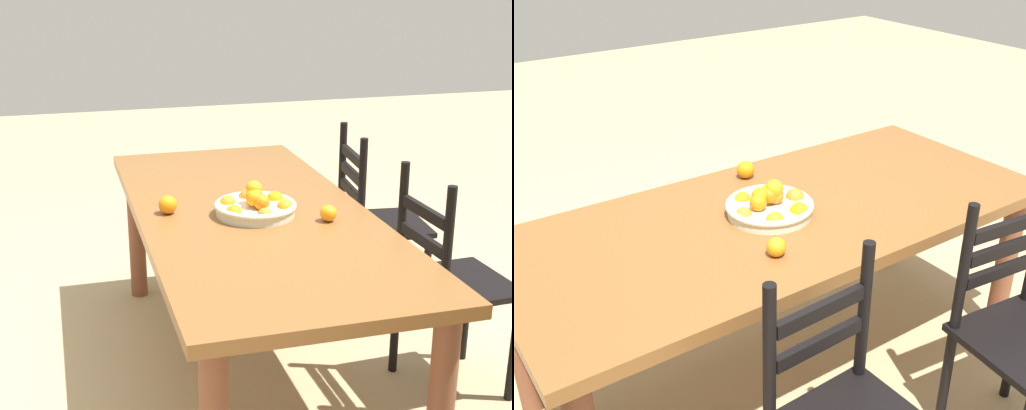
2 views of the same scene
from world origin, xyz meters
The scene contains 7 objects.
ground_plane centered at (0.00, 0.00, 0.00)m, with size 12.00×12.00×0.00m, color tan.
dining_table centered at (0.00, 0.00, 0.64)m, with size 2.01×0.89×0.73m.
chair_near_window centered at (-0.44, 0.74, 0.45)m, with size 0.44×0.44×0.92m.
chair_by_cabinet centered at (0.30, 0.73, 0.44)m, with size 0.41×0.41×0.92m.
fruit_bowl centered at (0.06, 0.00, 0.77)m, with size 0.32×0.32×0.13m.
orange_loose_0 centered at (0.20, 0.25, 0.77)m, with size 0.06×0.06×0.06m, color orange.
orange_loose_1 centered at (-0.05, -0.32, 0.77)m, with size 0.07×0.07×0.07m, color orange.
Camera 1 is at (2.69, -0.73, 1.68)m, focal length 52.29 mm.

